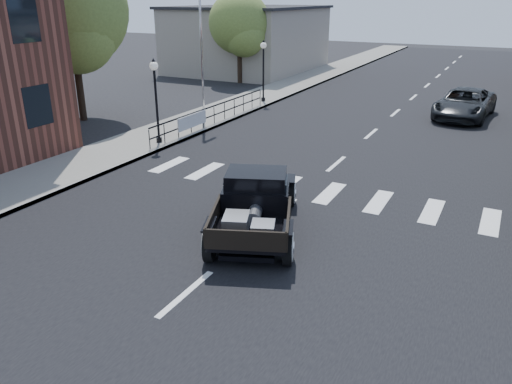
% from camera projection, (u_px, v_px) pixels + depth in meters
% --- Properties ---
extents(ground, '(120.00, 120.00, 0.00)m').
position_uv_depth(ground, '(251.00, 238.00, 13.24)').
color(ground, black).
rests_on(ground, ground).
extents(road, '(14.00, 80.00, 0.02)m').
position_uv_depth(road, '(387.00, 121.00, 25.64)').
color(road, black).
rests_on(road, ground).
extents(road_markings, '(12.00, 60.00, 0.06)m').
position_uv_depth(road_markings, '(359.00, 145.00, 21.51)').
color(road_markings, silver).
rests_on(road_markings, ground).
extents(sidewalk_left, '(3.00, 80.00, 0.15)m').
position_uv_depth(sidewalk_left, '(242.00, 104.00, 29.24)').
color(sidewalk_left, gray).
rests_on(sidewalk_left, ground).
extents(low_building_left, '(10.00, 12.00, 5.00)m').
position_uv_depth(low_building_left, '(248.00, 40.00, 41.86)').
color(low_building_left, '#A19787').
rests_on(low_building_left, ground).
extents(railing, '(0.08, 10.00, 1.00)m').
position_uv_depth(railing, '(214.00, 113.00, 24.38)').
color(railing, black).
rests_on(railing, sidewalk_left).
extents(banner, '(0.04, 2.20, 0.60)m').
position_uv_depth(banner, '(193.00, 126.00, 22.77)').
color(banner, silver).
rests_on(banner, sidewalk_left).
extents(lamp_post_b, '(0.36, 0.36, 3.49)m').
position_uv_depth(lamp_post_b, '(156.00, 101.00, 20.74)').
color(lamp_post_b, black).
rests_on(lamp_post_b, sidewalk_left).
extents(lamp_post_c, '(0.36, 0.36, 3.49)m').
position_uv_depth(lamp_post_c, '(263.00, 71.00, 29.01)').
color(lamp_post_c, black).
rests_on(lamp_post_c, sidewalk_left).
extents(flagpole, '(0.12, 0.12, 11.02)m').
position_uv_depth(flagpole, '(200.00, 3.00, 25.00)').
color(flagpole, silver).
rests_on(flagpole, sidewalk_left).
extents(big_tree_near, '(5.55, 5.55, 8.15)m').
position_uv_depth(big_tree_near, '(73.00, 38.00, 24.32)').
color(big_tree_near, '#566A2D').
rests_on(big_tree_near, ground).
extents(big_tree_far, '(4.33, 4.33, 6.37)m').
position_uv_depth(big_tree_far, '(240.00, 38.00, 35.58)').
color(big_tree_far, '#566A2D').
rests_on(big_tree_far, ground).
extents(hotrod_pickup, '(3.93, 5.39, 1.70)m').
position_uv_depth(hotrod_pickup, '(255.00, 203.00, 13.32)').
color(hotrod_pickup, black).
rests_on(hotrod_pickup, ground).
extents(second_car, '(2.91, 5.56, 1.49)m').
position_uv_depth(second_car, '(465.00, 104.00, 25.98)').
color(second_car, black).
rests_on(second_car, ground).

